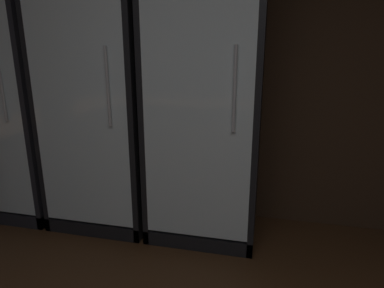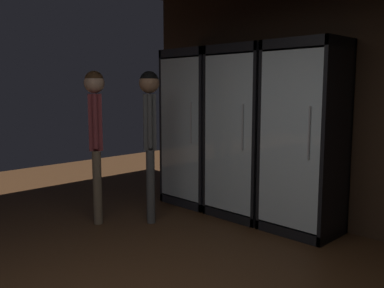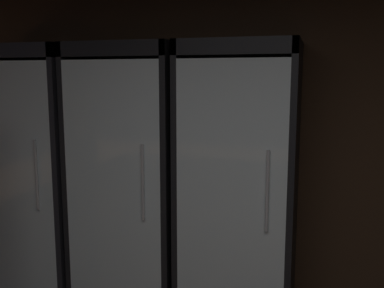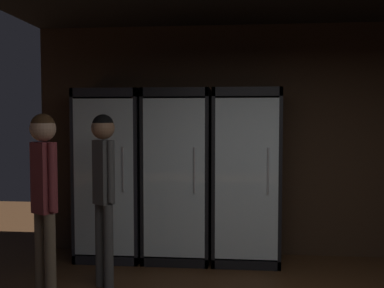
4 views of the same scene
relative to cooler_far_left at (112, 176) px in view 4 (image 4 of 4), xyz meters
name	(u,v)px [view 4 (image 4 of 4)]	position (x,y,z in m)	size (l,w,h in m)	color
wall_back	(280,141)	(2.02, 0.30, 0.42)	(6.00, 0.06, 2.80)	#382619
cooler_far_left	(112,176)	(0.00, 0.00, 0.00)	(0.77, 0.61, 2.01)	black
cooler_left	(178,177)	(0.80, 0.00, 0.00)	(0.77, 0.61, 2.01)	black
cooler_center	(246,178)	(1.60, 0.00, 0.00)	(0.77, 0.61, 2.01)	black
shopper_near	(103,175)	(0.19, -0.96, 0.14)	(0.23, 0.23, 1.71)	#4C4C4C
shopper_far	(44,182)	(-0.21, -1.41, 0.12)	(0.26, 0.23, 1.71)	#72604C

